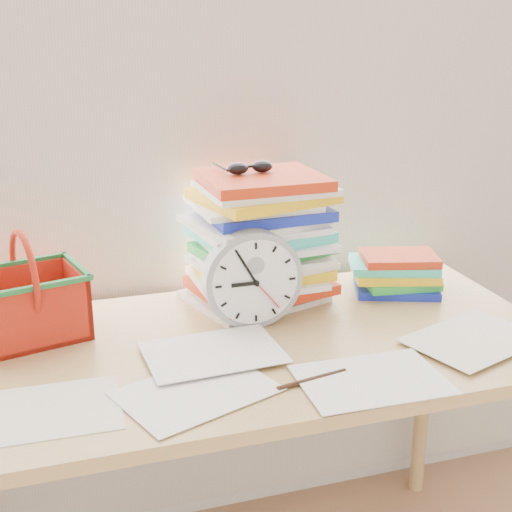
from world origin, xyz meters
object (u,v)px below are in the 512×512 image
object	(u,v)px
paper_stack	(258,239)
book_stack	(394,273)
desk	(250,371)
clock	(252,279)
basket	(26,286)

from	to	relation	value
paper_stack	book_stack	size ratio (longest dim) A/B	1.40
desk	paper_stack	world-z (taller)	paper_stack
clock	book_stack	size ratio (longest dim) A/B	0.94
clock	desk	bearing A→B (deg)	-111.62
clock	basket	xyz separation A→B (m)	(-0.50, 0.09, 0.01)
paper_stack	clock	bearing A→B (deg)	-112.63
desk	basket	world-z (taller)	basket
desk	basket	distance (m)	0.54
basket	desk	bearing A→B (deg)	-34.18
book_stack	basket	world-z (taller)	basket
desk	clock	world-z (taller)	clock
paper_stack	basket	xyz separation A→B (m)	(-0.56, -0.06, -0.04)
desk	book_stack	bearing A→B (deg)	21.72
clock	book_stack	bearing A→B (deg)	13.01
paper_stack	clock	world-z (taller)	paper_stack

